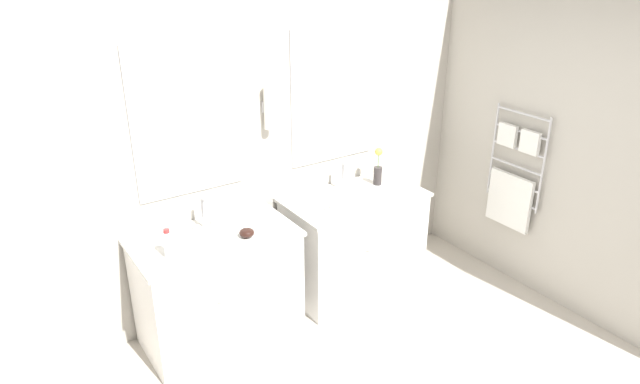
% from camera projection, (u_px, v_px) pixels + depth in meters
% --- Properties ---
extents(wall_back, '(5.34, 0.14, 2.60)m').
position_uv_depth(wall_back, '(259.00, 141.00, 4.22)').
color(wall_back, '#B2ADA3').
rests_on(wall_back, ground_plane).
extents(wall_right, '(0.13, 3.85, 2.60)m').
position_uv_depth(wall_right, '(543.00, 137.00, 4.37)').
color(wall_right, '#B2ADA3').
rests_on(wall_right, ground_plane).
extents(vanity_left, '(1.11, 0.68, 0.83)m').
position_uv_depth(vanity_left, '(221.00, 290.00, 4.01)').
color(vanity_left, white).
rests_on(vanity_left, ground_plane).
extents(vanity_right, '(1.11, 0.68, 0.83)m').
position_uv_depth(vanity_right, '(356.00, 244.00, 4.61)').
color(vanity_right, white).
rests_on(vanity_right, ground_plane).
extents(faucet_left, '(0.17, 0.15, 0.24)m').
position_uv_depth(faucet_left, '(204.00, 212.00, 3.93)').
color(faucet_left, silver).
rests_on(faucet_left, vanity_left).
extents(faucet_right, '(0.17, 0.15, 0.24)m').
position_uv_depth(faucet_right, '(344.00, 176.00, 4.54)').
color(faucet_right, silver).
rests_on(faucet_right, vanity_right).
extents(toiletry_bottle, '(0.06, 0.06, 0.20)m').
position_uv_depth(toiletry_bottle, '(168.00, 244.00, 3.58)').
color(toiletry_bottle, silver).
rests_on(toiletry_bottle, vanity_left).
extents(amenity_bowl, '(0.10, 0.10, 0.06)m').
position_uv_depth(amenity_bowl, '(247.00, 233.00, 3.85)').
color(amenity_bowl, black).
rests_on(amenity_bowl, vanity_left).
extents(flower_vase, '(0.07, 0.07, 0.31)m').
position_uv_depth(flower_vase, '(378.00, 170.00, 4.64)').
color(flower_vase, '#332D2D').
rests_on(flower_vase, vanity_right).
extents(soap_dish, '(0.12, 0.08, 0.04)m').
position_uv_depth(soap_dish, '(332.00, 208.00, 4.24)').
color(soap_dish, white).
rests_on(soap_dish, vanity_right).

